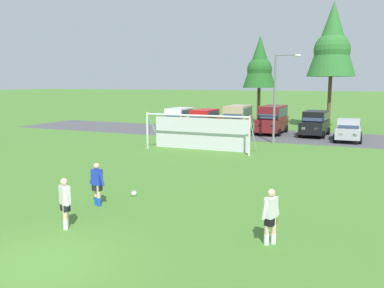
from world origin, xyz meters
TOP-DOWN VIEW (x-y plane):
  - ground_plane at (0.00, 15.00)m, footprint 400.00×400.00m
  - parking_lot_strip at (0.00, 27.24)m, footprint 52.00×8.40m
  - soccer_ball at (-1.12, 6.21)m, footprint 0.22×0.22m
  - soccer_goal at (-2.94, 17.61)m, footprint 7.46×2.10m
  - player_striker_near at (-1.71, 4.58)m, footprint 0.73×0.26m
  - player_midfield_center at (-1.17, 2.22)m, footprint 0.65×0.49m
  - player_defender_far at (5.09, 3.59)m, footprint 0.41×0.69m
  - parked_car_slot_far_left at (-9.16, 27.22)m, footprint 2.16×4.61m
  - parked_car_slot_left at (-6.14, 26.35)m, footprint 2.18×4.62m
  - parked_car_slot_center_left at (-3.30, 27.48)m, footprint 2.43×4.92m
  - parked_car_slot_center at (-0.31, 28.43)m, footprint 2.27×4.84m
  - parked_car_slot_center_right at (3.42, 28.40)m, footprint 2.33×4.70m
  - parked_car_slot_right at (6.21, 26.32)m, footprint 2.10×4.23m
  - tree_left_edge at (-3.60, 36.20)m, footprint 3.62×3.62m
  - tree_mid_left at (3.94, 34.98)m, footprint 4.68×4.68m
  - street_lamp at (1.18, 22.94)m, footprint 2.00×0.32m

SIDE VIEW (x-z plane):
  - ground_plane at x=0.00m, z-range 0.00..0.00m
  - parking_lot_strip at x=0.00m, z-range 0.00..0.01m
  - soccer_ball at x=-1.12m, z-range 0.00..0.22m
  - player_striker_near at x=-1.71m, z-range 0.00..1.64m
  - player_midfield_center at x=-1.17m, z-range 0.00..1.64m
  - player_defender_far at x=5.09m, z-range 0.00..1.64m
  - parked_car_slot_right at x=6.21m, z-range 0.02..1.74m
  - parked_car_slot_far_left at x=-9.16m, z-range 0.03..2.19m
  - parked_car_slot_left at x=-6.14m, z-range 0.03..2.19m
  - parked_car_slot_center_right at x=3.42m, z-range 0.03..2.19m
  - soccer_goal at x=-2.94m, z-range 0.01..2.58m
  - parked_car_slot_center_left at x=-3.30m, z-range 0.08..2.60m
  - parked_car_slot_center at x=-0.31m, z-range 0.08..2.60m
  - street_lamp at x=1.18m, z-range 0.13..6.87m
  - tree_left_edge at x=-3.60m, z-range 1.81..11.47m
  - tree_mid_left at x=3.94m, z-range 2.35..14.83m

